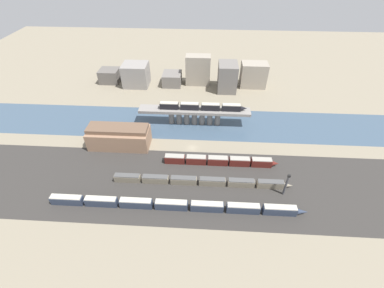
# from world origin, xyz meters

# --- Properties ---
(ground_plane) EXTENTS (400.00, 400.00, 0.00)m
(ground_plane) POSITION_xyz_m (0.00, 0.00, 0.00)
(ground_plane) COLOR gray
(railbed_yard) EXTENTS (280.00, 42.00, 0.01)m
(railbed_yard) POSITION_xyz_m (0.00, -24.00, 0.00)
(railbed_yard) COLOR #33302D
(railbed_yard) RESTS_ON ground
(river_water) EXTENTS (320.00, 29.76, 0.01)m
(river_water) POSITION_xyz_m (0.00, 21.19, 0.00)
(river_water) COLOR #3D5166
(river_water) RESTS_ON ground
(bridge) EXTENTS (60.15, 7.22, 9.31)m
(bridge) POSITION_xyz_m (0.00, 21.19, 6.65)
(bridge) COLOR gray
(bridge) RESTS_ON ground
(train_on_bridge) EXTENTS (46.58, 2.83, 3.69)m
(train_on_bridge) POSITION_xyz_m (4.21, 21.19, 11.12)
(train_on_bridge) COLOR black
(train_on_bridge) RESTS_ON bridge
(train_yard_near) EXTENTS (99.54, 2.67, 4.00)m
(train_yard_near) POSITION_xyz_m (-4.65, -36.40, 1.97)
(train_yard_near) COLOR #2D384C
(train_yard_near) RESTS_ON ground
(train_yard_mid) EXTENTS (75.58, 2.66, 3.49)m
(train_yard_mid) POSITION_xyz_m (5.11, -23.31, 1.71)
(train_yard_mid) COLOR gray
(train_yard_mid) RESTS_ON ground
(train_yard_far) EXTENTS (52.16, 3.04, 4.09)m
(train_yard_far) POSITION_xyz_m (13.47, -10.61, 2.01)
(train_yard_far) COLOR #5B1E19
(train_yard_far) RESTS_ON ground
(warehouse_building) EXTENTS (29.62, 12.23, 11.11)m
(warehouse_building) POSITION_xyz_m (-36.09, 0.44, 5.28)
(warehouse_building) COLOR #937056
(warehouse_building) RESTS_ON ground
(signal_tower) EXTENTS (1.00, 0.87, 11.25)m
(signal_tower) POSITION_xyz_m (38.97, -26.77, 5.59)
(signal_tower) COLOR #4C4C51
(signal_tower) RESTS_ON ground
(city_block_far_left) EXTENTS (13.11, 11.80, 9.05)m
(city_block_far_left) POSITION_xyz_m (-62.31, 69.53, 4.52)
(city_block_far_left) COLOR #605B56
(city_block_far_left) RESTS_ON ground
(city_block_left) EXTENTS (16.76, 15.06, 14.92)m
(city_block_left) POSITION_xyz_m (-42.34, 65.95, 7.46)
(city_block_left) COLOR gray
(city_block_left) RESTS_ON ground
(city_block_center) EXTENTS (12.44, 13.45, 8.25)m
(city_block_center) POSITION_xyz_m (-17.86, 67.91, 4.13)
(city_block_center) COLOR slate
(city_block_center) RESTS_ON ground
(city_block_right) EXTENTS (16.54, 8.48, 20.05)m
(city_block_right) POSITION_xyz_m (-0.05, 70.10, 10.03)
(city_block_right) COLOR gray
(city_block_right) RESTS_ON ground
(city_block_far_right) EXTENTS (12.21, 15.86, 18.09)m
(city_block_far_right) POSITION_xyz_m (19.64, 62.60, 9.04)
(city_block_far_right) COLOR slate
(city_block_far_right) RESTS_ON ground
(city_block_tall) EXTENTS (17.15, 10.99, 16.32)m
(city_block_tall) POSITION_xyz_m (37.63, 68.77, 8.16)
(city_block_tall) COLOR gray
(city_block_tall) RESTS_ON ground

